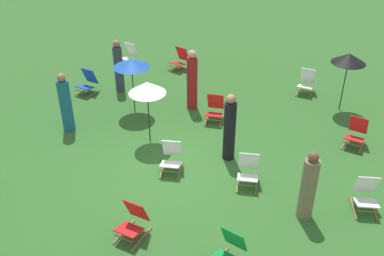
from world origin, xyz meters
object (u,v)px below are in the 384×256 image
object	(u,v)px
deckchair_4	(180,60)
deckchair_9	(87,83)
deckchair_6	(230,251)
deckchair_10	(366,195)
deckchair_0	(133,221)
person_0	(230,129)
deckchair_1	(356,133)
umbrella_2	(349,58)
deckchair_2	(307,82)
deckchair_7	(215,109)
umbrella_1	(131,63)
person_2	(119,67)
deckchair_11	(130,55)
person_3	(308,187)
person_4	(66,104)
umbrella_0	(147,88)
person_1	(192,81)
deckchair_8	(248,170)
deckchair_12	(171,157)

from	to	relation	value
deckchair_4	deckchair_9	world-z (taller)	same
deckchair_6	deckchair_10	world-z (taller)	same
deckchair_0	person_0	size ratio (longest dim) A/B	0.45
deckchair_1	umbrella_2	bearing A→B (deg)	115.57
deckchair_2	deckchair_7	distance (m)	3.59
deckchair_2	deckchair_9	xyz separation A→B (m)	(-6.70, -2.68, 0.00)
umbrella_1	person_0	xyz separation A→B (m)	(3.43, -1.30, -0.71)
person_2	deckchair_11	bearing A→B (deg)	149.64
deckchair_2	person_3	world-z (taller)	person_3
deckchair_6	deckchair_11	xyz separation A→B (m)	(-6.39, 7.82, 0.00)
deckchair_9	deckchair_1	bearing A→B (deg)	7.51
deckchair_2	deckchair_6	distance (m)	7.93
umbrella_2	person_4	xyz separation A→B (m)	(-7.10, -4.09, -0.86)
deckchair_0	umbrella_0	distance (m)	3.82
person_0	deckchair_6	bearing A→B (deg)	142.82
deckchair_7	person_4	size ratio (longest dim) A/B	0.48
person_1	deckchair_1	bearing A→B (deg)	-162.37
deckchair_1	deckchair_10	world-z (taller)	same
person_4	deckchair_8	bearing A→B (deg)	20.69
deckchair_8	deckchair_11	bearing A→B (deg)	126.48
deckchair_8	deckchair_10	xyz separation A→B (m)	(2.66, 0.09, 0.00)
deckchair_9	person_0	size ratio (longest dim) A/B	0.45
deckchair_12	umbrella_2	size ratio (longest dim) A/B	0.46
umbrella_1	person_2	distance (m)	1.73
deckchair_7	deckchair_11	world-z (taller)	same
deckchair_2	deckchair_0	bearing A→B (deg)	-101.98
deckchair_10	deckchair_8	bearing A→B (deg)	166.86
deckchair_2	deckchair_6	size ratio (longest dim) A/B	0.98
umbrella_2	deckchair_12	bearing A→B (deg)	-126.87
deckchair_12	person_1	world-z (taller)	person_1
deckchair_11	deckchair_8	bearing A→B (deg)	-26.91
deckchair_1	umbrella_0	xyz separation A→B (m)	(-5.27, -1.87, 1.25)
deckchair_6	deckchair_7	world-z (taller)	same
deckchair_2	umbrella_2	size ratio (longest dim) A/B	0.45
person_4	deckchair_10	bearing A→B (deg)	23.08
deckchair_8	umbrella_1	distance (m)	4.85
deckchair_7	deckchair_9	size ratio (longest dim) A/B	1.00
person_4	umbrella_2	bearing A→B (deg)	55.87
deckchair_1	umbrella_2	size ratio (longest dim) A/B	0.45
deckchair_4	deckchair_12	distance (m)	6.17
deckchair_4	umbrella_1	bearing A→B (deg)	-75.37
deckchair_4	umbrella_1	world-z (taller)	umbrella_1
deckchair_7	person_3	world-z (taller)	person_3
deckchair_1	deckchair_11	world-z (taller)	same
deckchair_11	umbrella_0	xyz separation A→B (m)	(3.02, -4.43, 1.25)
deckchair_8	person_4	size ratio (longest dim) A/B	0.48
person_3	deckchair_1	bearing A→B (deg)	-127.77
deckchair_8	umbrella_0	world-z (taller)	umbrella_0
deckchair_6	person_2	bearing A→B (deg)	147.97
deckchair_4	person_0	world-z (taller)	person_0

